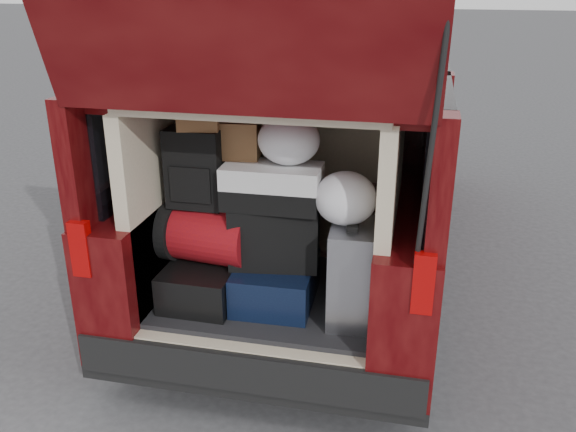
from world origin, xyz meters
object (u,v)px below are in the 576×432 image
object	(u,v)px
black_hardshell	(205,280)
backpack	(196,168)
navy_hardshell	(276,282)
silver_roller	(351,274)
twotone_duffel	(272,186)
red_duffel	(208,234)
black_soft_case	(275,234)

from	to	relation	value
black_hardshell	backpack	bearing A→B (deg)	125.21
black_hardshell	navy_hardshell	xyz separation A→B (m)	(0.42, 0.05, 0.01)
navy_hardshell	backpack	world-z (taller)	backpack
silver_roller	twotone_duffel	distance (m)	0.64
silver_roller	red_duffel	world-z (taller)	red_duffel
navy_hardshell	red_duffel	world-z (taller)	red_duffel
red_duffel	twotone_duffel	world-z (taller)	twotone_duffel
navy_hardshell	black_soft_case	world-z (taller)	black_soft_case
red_duffel	backpack	size ratio (longest dim) A/B	1.14
red_duffel	twotone_duffel	bearing A→B (deg)	6.77
red_duffel	black_hardshell	bearing A→B (deg)	-105.73
navy_hardshell	black_soft_case	xyz separation A→B (m)	(-0.01, 0.02, 0.29)
red_duffel	black_soft_case	distance (m)	0.39
navy_hardshell	twotone_duffel	bearing A→B (deg)	-150.10
black_soft_case	black_hardshell	bearing A→B (deg)	-177.99
red_duffel	backpack	xyz separation A→B (m)	(-0.05, 0.02, 0.39)
silver_roller	black_soft_case	bearing A→B (deg)	161.48
silver_roller	backpack	bearing A→B (deg)	169.80
navy_hardshell	black_soft_case	distance (m)	0.30
red_duffel	backpack	bearing A→B (deg)	168.99
black_hardshell	silver_roller	size ratio (longest dim) A/B	1.01
twotone_duffel	black_hardshell	bearing A→B (deg)	-175.56
silver_roller	backpack	world-z (taller)	backpack
twotone_duffel	silver_roller	bearing A→B (deg)	-12.60
red_duffel	black_soft_case	world-z (taller)	black_soft_case
black_hardshell	red_duffel	xyz separation A→B (m)	(0.02, 0.04, 0.28)
red_duffel	backpack	world-z (taller)	backpack
black_hardshell	black_soft_case	xyz separation A→B (m)	(0.41, 0.07, 0.30)
silver_roller	red_duffel	bearing A→B (deg)	170.52
black_soft_case	backpack	size ratio (longest dim) A/B	1.11
backpack	twotone_duffel	distance (m)	0.45
red_duffel	black_soft_case	xyz separation A→B (m)	(0.39, 0.03, 0.02)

